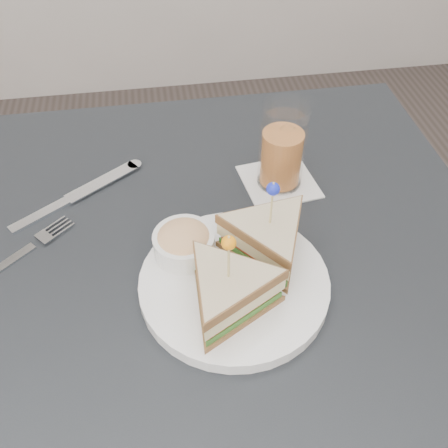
% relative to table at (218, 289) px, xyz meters
% --- Properties ---
extents(table, '(0.80, 0.80, 0.75)m').
position_rel_table_xyz_m(table, '(0.00, 0.00, 0.00)').
color(table, black).
rests_on(table, ground).
extents(plate_meal, '(0.27, 0.26, 0.14)m').
position_rel_table_xyz_m(plate_meal, '(0.02, -0.06, 0.12)').
color(plate_meal, white).
rests_on(plate_meal, table).
extents(cutlery_fork, '(0.15, 0.13, 0.01)m').
position_rel_table_xyz_m(cutlery_fork, '(-0.26, 0.04, 0.08)').
color(cutlery_fork, '#B5BCC1').
rests_on(cutlery_fork, table).
extents(cutlery_knife, '(0.20, 0.15, 0.01)m').
position_rel_table_xyz_m(cutlery_knife, '(-0.20, 0.15, 0.08)').
color(cutlery_knife, white).
rests_on(cutlery_knife, table).
extents(drink_set, '(0.12, 0.12, 0.14)m').
position_rel_table_xyz_m(drink_set, '(0.12, 0.14, 0.14)').
color(drink_set, white).
rests_on(drink_set, table).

